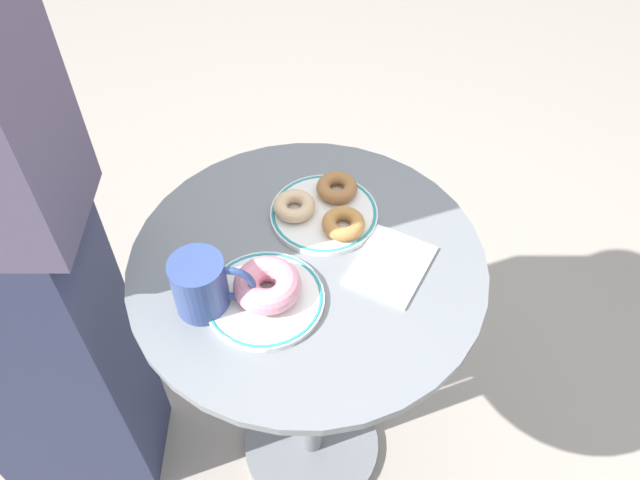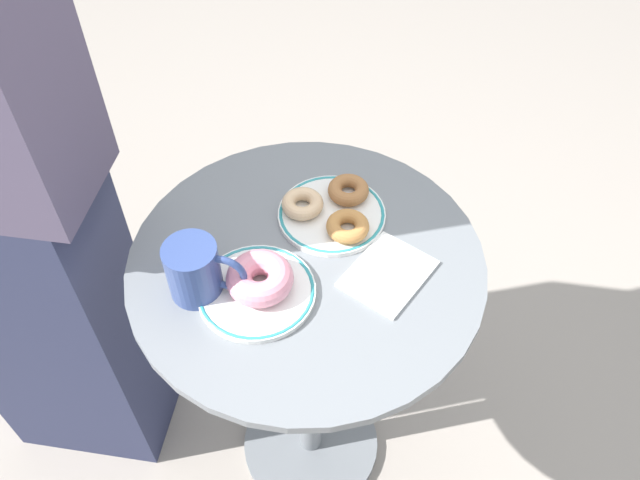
% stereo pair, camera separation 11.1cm
% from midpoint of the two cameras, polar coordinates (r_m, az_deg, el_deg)
% --- Properties ---
extents(ground_plane, '(7.00, 7.00, 0.02)m').
position_cam_midpoint_polar(ground_plane, '(1.81, -2.58, -17.84)').
color(ground_plane, '#9E9389').
extents(cafe_table, '(0.63, 0.63, 0.78)m').
position_cam_midpoint_polar(cafe_table, '(1.35, -3.34, -9.06)').
color(cafe_table, slate).
rests_on(cafe_table, ground).
extents(plate_left, '(0.20, 0.20, 0.01)m').
position_cam_midpoint_polar(plate_left, '(1.08, -7.82, -5.33)').
color(plate_left, white).
rests_on(plate_left, cafe_table).
extents(plate_right, '(0.20, 0.20, 0.01)m').
position_cam_midpoint_polar(plate_right, '(1.20, -2.30, 2.22)').
color(plate_right, white).
rests_on(plate_right, cafe_table).
extents(donut_pink_frosted, '(0.14, 0.14, 0.04)m').
position_cam_midpoint_polar(donut_pink_frosted, '(1.06, -7.63, -4.13)').
color(donut_pink_frosted, pink).
rests_on(donut_pink_frosted, plate_left).
extents(donut_cinnamon, '(0.09, 0.09, 0.03)m').
position_cam_midpoint_polar(donut_cinnamon, '(1.22, -1.12, 4.49)').
color(donut_cinnamon, '#A36B3D').
rests_on(donut_cinnamon, plate_right).
extents(donut_glazed, '(0.09, 0.09, 0.03)m').
position_cam_midpoint_polar(donut_glazed, '(1.19, -4.95, 2.84)').
color(donut_glazed, '#E0B789').
rests_on(donut_glazed, plate_right).
extents(donut_old_fashioned, '(0.08, 0.08, 0.03)m').
position_cam_midpoint_polar(donut_old_fashioned, '(1.15, -0.68, 1.31)').
color(donut_old_fashioned, '#BC7F42').
rests_on(donut_old_fashioned, plate_right).
extents(paper_napkin, '(0.15, 0.12, 0.01)m').
position_cam_midpoint_polar(paper_napkin, '(1.12, 3.40, -2.40)').
color(paper_napkin, white).
rests_on(paper_napkin, cafe_table).
extents(coffee_mug, '(0.09, 0.13, 0.10)m').
position_cam_midpoint_polar(coffee_mug, '(1.06, -13.27, -4.05)').
color(coffee_mug, '#334784').
rests_on(coffee_mug, cafe_table).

